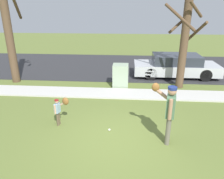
# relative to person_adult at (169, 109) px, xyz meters

# --- Properties ---
(ground_plane) EXTENTS (48.00, 48.00, 0.00)m
(ground_plane) POSITION_rel_person_adult_xyz_m (-1.42, 3.50, -1.08)
(ground_plane) COLOR olive
(sidewalk_strip) EXTENTS (36.00, 1.20, 0.06)m
(sidewalk_strip) POSITION_rel_person_adult_xyz_m (-1.42, 3.60, -1.05)
(sidewalk_strip) COLOR beige
(sidewalk_strip) RESTS_ON ground
(road_surface) EXTENTS (36.00, 6.80, 0.02)m
(road_surface) POSITION_rel_person_adult_xyz_m (-1.42, 8.60, -1.07)
(road_surface) COLOR #2D2D30
(road_surface) RESTS_ON ground
(person_adult) EXTENTS (0.67, 0.74, 1.73)m
(person_adult) POSITION_rel_person_adult_xyz_m (0.00, 0.00, 0.00)
(person_adult) COLOR #6B6656
(person_adult) RESTS_ON ground
(person_child) EXTENTS (0.47, 0.33, 0.96)m
(person_child) POSITION_rel_person_adult_xyz_m (-3.33, 0.75, -0.44)
(person_child) COLOR brown
(person_child) RESTS_ON ground
(baseball) EXTENTS (0.07, 0.07, 0.07)m
(baseball) POSITION_rel_person_adult_xyz_m (-1.69, 0.47, -1.04)
(baseball) COLOR white
(baseball) RESTS_ON ground
(utility_cabinet) EXTENTS (0.75, 0.68, 1.12)m
(utility_cabinet) POSITION_rel_person_adult_xyz_m (-1.51, 4.63, -0.52)
(utility_cabinet) COLOR #9EB293
(utility_cabinet) RESTS_ON ground
(street_tree_near) EXTENTS (1.84, 1.88, 4.07)m
(street_tree_near) POSITION_rel_person_adult_xyz_m (1.38, 4.72, 1.11)
(street_tree_near) COLOR brown
(street_tree_near) RESTS_ON ground
(street_tree_far) EXTENTS (1.85, 1.89, 5.60)m
(street_tree_far) POSITION_rel_person_adult_xyz_m (-7.03, 4.94, 1.89)
(street_tree_far) COLOR brown
(street_tree_far) RESTS_ON ground
(parked_sedan_silver) EXTENTS (4.60, 1.80, 1.23)m
(parked_sedan_silver) POSITION_rel_person_adult_xyz_m (1.50, 6.53, -0.46)
(parked_sedan_silver) COLOR silver
(parked_sedan_silver) RESTS_ON road_surface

